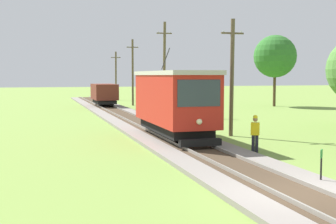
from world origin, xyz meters
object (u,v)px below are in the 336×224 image
object	(u,v)px
freight_car	(104,94)
track_worker	(255,132)
utility_pole_distant	(116,75)
utility_pole_far	(133,72)
red_tram	(174,101)
tree_left_near	(275,56)
utility_pole_mid	(164,68)
utility_pole_near_tram	(232,76)
trackside_signal_marker	(321,165)

from	to	relation	value
freight_car	track_worker	xyz separation A→B (m)	(2.37, -31.36, -0.57)
utility_pole_distant	track_worker	distance (m)	46.07
utility_pole_far	utility_pole_distant	size ratio (longest dim) A/B	1.12
utility_pole_distant	track_worker	bearing A→B (deg)	-91.80
red_tram	tree_left_near	distance (m)	30.33
red_tram	utility_pole_mid	distance (m)	15.99
utility_pole_distant	tree_left_near	bearing A→B (deg)	-49.11
red_tram	utility_pole_mid	size ratio (longest dim) A/B	1.03
utility_pole_mid	utility_pole_distant	size ratio (longest dim) A/B	1.19
utility_pole_near_tram	utility_pole_far	bearing A→B (deg)	90.00
utility_pole_distant	track_worker	size ratio (longest dim) A/B	3.91
trackside_signal_marker	utility_pole_distant	bearing A→B (deg)	87.65
red_tram	utility_pole_mid	bearing A→B (deg)	76.09
utility_pole_distant	freight_car	bearing A→B (deg)	-104.64
utility_pole_distant	utility_pole_far	bearing A→B (deg)	-90.00
freight_car	utility_pole_mid	xyz separation A→B (m)	(3.82, -10.98, 2.69)
tree_left_near	trackside_signal_marker	bearing A→B (deg)	-117.27
utility_pole_distant	red_tram	bearing A→B (deg)	-95.31
red_tram	utility_pole_near_tram	world-z (taller)	utility_pole_near_tram
utility_pole_distant	track_worker	xyz separation A→B (m)	(-1.44, -45.97, -2.60)
trackside_signal_marker	utility_pole_near_tram	bearing A→B (deg)	79.75
red_tram	trackside_signal_marker	world-z (taller)	red_tram
utility_pole_near_tram	track_worker	size ratio (longest dim) A/B	3.84
utility_pole_mid	tree_left_near	size ratio (longest dim) A/B	1.01
freight_car	utility_pole_mid	distance (m)	11.93
utility_pole_near_tram	utility_pole_far	xyz separation A→B (m)	(0.00, 28.34, 0.50)
red_tram	track_worker	world-z (taller)	red_tram
red_tram	utility_pole_far	world-z (taller)	utility_pole_far
red_tram	utility_pole_distant	distance (m)	41.19
track_worker	utility_pole_far	bearing A→B (deg)	-149.89
trackside_signal_marker	track_worker	distance (m)	6.05
utility_pole_near_tram	track_worker	distance (m)	6.51
red_tram	trackside_signal_marker	xyz separation A→B (m)	(1.68, -10.98, -1.53)
utility_pole_mid	freight_car	bearing A→B (deg)	109.16
freight_car	track_worker	world-z (taller)	freight_car
freight_car	tree_left_near	world-z (taller)	tree_left_near
track_worker	tree_left_near	world-z (taller)	tree_left_near
freight_car	utility_pole_mid	world-z (taller)	utility_pole_mid
track_worker	freight_car	bearing A→B (deg)	-143.15
freight_car	tree_left_near	distance (m)	19.98
trackside_signal_marker	tree_left_near	size ratio (longest dim) A/B	0.14
utility_pole_far	tree_left_near	size ratio (longest dim) A/B	0.95
trackside_signal_marker	tree_left_near	world-z (taller)	tree_left_near
utility_pole_far	utility_pole_distant	distance (m)	11.81
freight_car	utility_pole_far	xyz separation A→B (m)	(3.82, 2.81, 2.46)
freight_car	utility_pole_mid	size ratio (longest dim) A/B	0.63
utility_pole_near_tram	utility_pole_mid	xyz separation A→B (m)	(0.00, 14.55, 0.73)
freight_car	utility_pole_far	size ratio (longest dim) A/B	0.66
utility_pole_mid	track_worker	xyz separation A→B (m)	(-1.44, -20.38, -3.27)
utility_pole_mid	utility_pole_near_tram	bearing A→B (deg)	-90.00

